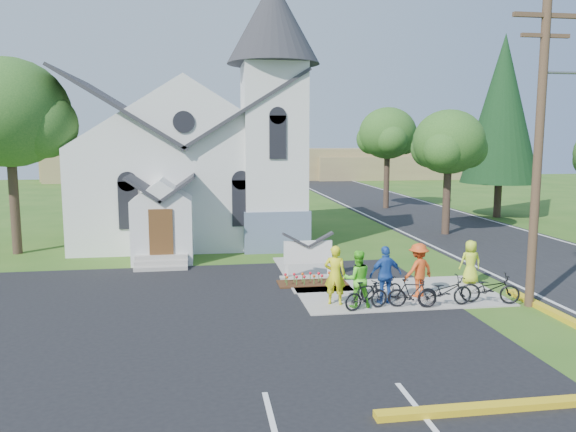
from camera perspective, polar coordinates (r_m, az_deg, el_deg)
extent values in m
plane|color=#2F5B1A|center=(19.47, 7.32, -8.47)|extent=(120.00, 120.00, 0.00)
cube|color=black|center=(16.93, -14.49, -11.18)|extent=(20.00, 16.00, 0.02)
cube|color=black|center=(36.70, 15.88, -0.91)|extent=(8.00, 90.00, 0.02)
cube|color=#A09C91|center=(20.37, 11.03, -7.74)|extent=(7.00, 4.00, 0.05)
cube|color=silver|center=(31.07, -10.13, 2.33)|extent=(11.00, 9.00, 5.00)
cube|color=slate|center=(28.21, -1.44, -1.18)|extent=(3.20, 3.20, 2.00)
cube|color=silver|center=(27.87, -1.47, 5.94)|extent=(3.00, 3.00, 9.00)
cone|color=#242529|center=(28.39, -1.51, 19.17)|extent=(4.50, 4.50, 4.00)
cube|color=silver|center=(25.61, -12.59, -1.41)|extent=(2.60, 2.40, 2.80)
cube|color=brown|center=(24.38, -12.78, -1.64)|extent=(1.00, 0.10, 2.00)
cube|color=#A09C91|center=(22.19, 2.03, -6.22)|extent=(2.20, 0.40, 0.10)
cube|color=white|center=(21.93, -0.16, -5.05)|extent=(0.12, 0.12, 1.00)
cube|color=white|center=(22.24, 4.19, -4.88)|extent=(0.12, 0.12, 1.00)
cube|color=white|center=(21.96, 2.04, -3.69)|extent=(1.90, 0.14, 0.90)
cube|color=#3B1F10|center=(21.34, 2.48, -6.85)|extent=(2.60, 1.10, 0.07)
cylinder|color=#4E3427|center=(19.53, 24.07, 5.85)|extent=(0.28, 0.28, 10.00)
cube|color=#4E3427|center=(19.87, 24.79, 18.02)|extent=(2.20, 0.14, 0.14)
cube|color=#4E3427|center=(19.77, 24.68, 16.32)|extent=(1.60, 0.12, 0.12)
cylinder|color=gray|center=(20.24, 27.16, 12.81)|extent=(2.20, 0.10, 0.10)
cylinder|color=#36261D|center=(29.41, -26.04, 1.28)|extent=(0.44, 0.44, 4.95)
ellipsoid|color=#25541D|center=(29.28, -26.55, 9.38)|extent=(5.60, 5.60, 5.04)
cylinder|color=#36261D|center=(33.11, 15.81, 1.67)|extent=(0.44, 0.44, 4.05)
ellipsoid|color=#25541D|center=(32.93, 16.03, 7.26)|extent=(4.00, 4.00, 3.60)
cylinder|color=#36261D|center=(44.40, 9.98, 3.68)|extent=(0.44, 0.44, 4.50)
ellipsoid|color=#25541D|center=(44.28, 10.09, 8.29)|extent=(4.40, 4.40, 3.96)
cylinder|color=#36261D|center=(41.46, 20.51, 1.54)|extent=(0.50, 0.50, 2.40)
cone|color=black|center=(41.28, 20.94, 10.12)|extent=(5.20, 5.20, 10.00)
cube|color=olive|center=(74.85, -0.14, 5.31)|extent=(60.00, 8.00, 4.00)
cube|color=olive|center=(76.12, -12.43, 5.78)|extent=(30.00, 6.00, 5.60)
cube|color=olive|center=(77.02, 11.98, 4.84)|extent=(25.00, 6.00, 3.00)
imported|color=yellow|center=(18.52, 4.80, -5.99)|extent=(0.83, 0.69, 1.96)
imported|color=black|center=(19.44, 9.41, -7.17)|extent=(1.58, 0.74, 0.80)
imported|color=#5CE22A|center=(18.32, 7.06, -6.34)|extent=(0.91, 0.71, 1.86)
imported|color=black|center=(18.18, 7.97, -7.99)|extent=(1.61, 0.82, 0.93)
imported|color=#2250AD|center=(18.83, 9.89, -5.91)|extent=(1.18, 0.61, 1.92)
imported|color=black|center=(19.09, 15.67, -7.36)|extent=(1.90, 0.75, 0.98)
imported|color=#E24C19|center=(19.86, 13.11, -5.36)|extent=(1.38, 1.10, 1.86)
imported|color=black|center=(18.67, 12.49, -7.67)|extent=(1.61, 0.80, 0.93)
imported|color=#C6E02A|center=(22.19, 18.04, -4.44)|extent=(0.83, 0.56, 1.64)
imported|color=black|center=(19.84, 19.84, -6.93)|extent=(2.01, 1.20, 1.00)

